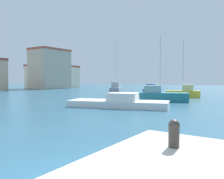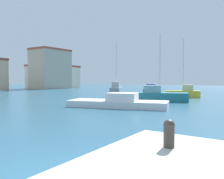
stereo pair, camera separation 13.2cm
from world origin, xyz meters
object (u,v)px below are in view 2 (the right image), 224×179
Objects in this scene: sailboat_grey_center_channel at (116,88)px; mooring_bollard at (169,132)px; sailboat_yellow_inner_mooring at (184,92)px; sailboat_teal_far_left at (159,96)px; motorboat_white_outer_mooring at (118,102)px; motorboat_blue_near_pier at (151,90)px.

mooring_bollard is at bearing -145.25° from sailboat_grey_center_channel.
sailboat_yellow_inner_mooring is at bearing -112.34° from sailboat_grey_center_channel.
sailboat_teal_far_left is 7.01m from motorboat_white_outer_mooring.
sailboat_teal_far_left is (-11.78, -6.27, -0.02)m from motorboat_blue_near_pier.
sailboat_grey_center_channel is at bearing 67.66° from sailboat_yellow_inner_mooring.
motorboat_blue_near_pier reaches higher than mooring_bollard.
mooring_bollard reaches higher than motorboat_white_outer_mooring.
sailboat_teal_far_left is 0.93× the size of sailboat_yellow_inner_mooring.
sailboat_grey_center_channel is 1.07× the size of motorboat_white_outer_mooring.
sailboat_yellow_inner_mooring reaches higher than mooring_bollard.
motorboat_blue_near_pier is at bearing -101.69° from sailboat_grey_center_channel.
motorboat_blue_near_pier is 0.73× the size of motorboat_white_outer_mooring.
motorboat_blue_near_pier reaches higher than motorboat_white_outer_mooring.
sailboat_grey_center_channel is at bearing 34.75° from mooring_bollard.
sailboat_grey_center_channel reaches higher than motorboat_blue_near_pier.
sailboat_grey_center_channel is at bearing 78.31° from motorboat_blue_near_pier.
motorboat_blue_near_pier is at bearing 28.04° from sailboat_teal_far_left.
sailboat_yellow_inner_mooring is at bearing -5.74° from motorboat_white_outer_mooring.
motorboat_white_outer_mooring is at bearing 174.26° from sailboat_yellow_inner_mooring.
sailboat_teal_far_left reaches higher than mooring_bollard.
motorboat_blue_near_pier is 8.18m from sailboat_yellow_inner_mooring.
sailboat_yellow_inner_mooring is (14.26, -1.43, 0.27)m from motorboat_white_outer_mooring.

